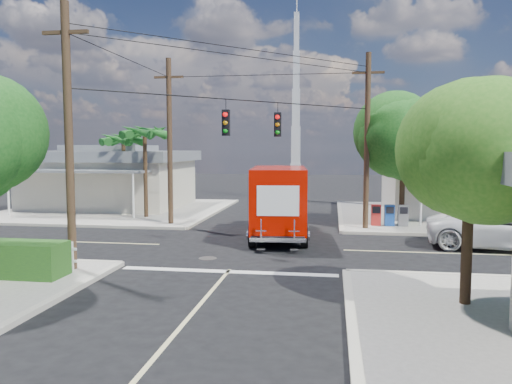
# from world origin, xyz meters

# --- Properties ---
(ground) EXTENTS (120.00, 120.00, 0.00)m
(ground) POSITION_xyz_m (0.00, 0.00, 0.00)
(ground) COLOR black
(ground) RESTS_ON ground
(sidewalk_ne) EXTENTS (14.12, 14.12, 0.14)m
(sidewalk_ne) POSITION_xyz_m (10.88, 10.88, 0.07)
(sidewalk_ne) COLOR gray
(sidewalk_ne) RESTS_ON ground
(sidewalk_nw) EXTENTS (14.12, 14.12, 0.14)m
(sidewalk_nw) POSITION_xyz_m (-10.88, 10.88, 0.07)
(sidewalk_nw) COLOR gray
(sidewalk_nw) RESTS_ON ground
(road_markings) EXTENTS (32.00, 32.00, 0.01)m
(road_markings) POSITION_xyz_m (0.00, -1.47, 0.01)
(road_markings) COLOR beige
(road_markings) RESTS_ON ground
(building_ne) EXTENTS (11.80, 10.20, 4.50)m
(building_ne) POSITION_xyz_m (12.50, 11.97, 2.32)
(building_ne) COLOR beige
(building_ne) RESTS_ON sidewalk_ne
(building_nw) EXTENTS (10.80, 10.20, 4.30)m
(building_nw) POSITION_xyz_m (-12.00, 12.46, 2.22)
(building_nw) COLOR beige
(building_nw) RESTS_ON sidewalk_nw
(radio_tower) EXTENTS (0.80, 0.80, 17.00)m
(radio_tower) POSITION_xyz_m (0.50, 20.00, 5.64)
(radio_tower) COLOR silver
(radio_tower) RESTS_ON ground
(tree_ne_front) EXTENTS (4.21, 4.14, 6.66)m
(tree_ne_front) POSITION_xyz_m (7.21, 6.76, 4.77)
(tree_ne_front) COLOR #422D1C
(tree_ne_front) RESTS_ON sidewalk_ne
(tree_ne_back) EXTENTS (3.77, 3.66, 5.82)m
(tree_ne_back) POSITION_xyz_m (9.81, 8.96, 4.19)
(tree_ne_back) COLOR #422D1C
(tree_ne_back) RESTS_ON sidewalk_ne
(tree_se) EXTENTS (3.67, 3.54, 5.62)m
(tree_se) POSITION_xyz_m (7.01, -7.24, 4.04)
(tree_se) COLOR #422D1C
(tree_se) RESTS_ON sidewalk_se
(palm_nw_front) EXTENTS (3.01, 3.08, 5.59)m
(palm_nw_front) POSITION_xyz_m (-7.50, 7.50, 5.04)
(palm_nw_front) COLOR #422D1C
(palm_nw_front) RESTS_ON sidewalk_nw
(palm_nw_back) EXTENTS (3.01, 3.08, 5.19)m
(palm_nw_back) POSITION_xyz_m (-9.50, 9.00, 4.67)
(palm_nw_back) COLOR #422D1C
(palm_nw_back) RESTS_ON sidewalk_nw
(utility_poles) EXTENTS (12.00, 10.68, 9.00)m
(utility_poles) POSITION_xyz_m (-1.58, 1.60, 4.67)
(utility_poles) COLOR #473321
(utility_poles) RESTS_ON ground
(vending_boxes) EXTENTS (1.90, 0.50, 1.10)m
(vending_boxes) POSITION_xyz_m (6.50, 6.20, 0.69)
(vending_boxes) COLOR red
(vending_boxes) RESTS_ON sidewalk_ne
(delivery_truck) EXTENTS (3.09, 7.89, 3.34)m
(delivery_truck) POSITION_xyz_m (1.01, 2.71, 1.69)
(delivery_truck) COLOR black
(delivery_truck) RESTS_ON ground
(parked_car) EXTENTS (6.38, 3.72, 1.67)m
(parked_car) POSITION_xyz_m (10.54, 1.27, 0.83)
(parked_car) COLOR silver
(parked_car) RESTS_ON ground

